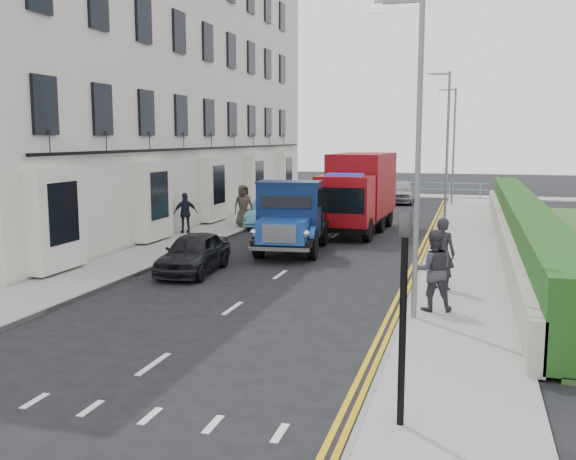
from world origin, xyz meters
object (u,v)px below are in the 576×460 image
object	(u,v)px
pedestrian_east_near	(442,253)
lamp_mid	(445,139)
red_lorry	(359,191)
lamp_near	(413,141)
bedford_lorry	(290,221)
parked_car_front	(194,253)
lamp_far	(452,139)

from	to	relation	value
pedestrian_east_near	lamp_mid	bearing A→B (deg)	-70.58
red_lorry	lamp_near	bearing A→B (deg)	-72.97
bedford_lorry	pedestrian_east_near	world-z (taller)	bedford_lorry
red_lorry	parked_car_front	distance (m)	10.46
bedford_lorry	red_lorry	distance (m)	6.20
lamp_mid	pedestrian_east_near	xyz separation A→B (m)	(0.57, -13.05, -2.93)
lamp_near	red_lorry	distance (m)	14.00
red_lorry	parked_car_front	world-z (taller)	red_lorry
lamp_far	bedford_lorry	xyz separation A→B (m)	(-4.83, -18.62, -2.83)
parked_car_front	bedford_lorry	bearing A→B (deg)	59.41
lamp_far	red_lorry	size ratio (longest dim) A/B	1.07
lamp_far	pedestrian_east_near	distance (m)	23.24
parked_car_front	pedestrian_east_near	bearing A→B (deg)	-8.27
lamp_near	pedestrian_east_near	world-z (taller)	lamp_near
lamp_mid	pedestrian_east_near	world-z (taller)	lamp_mid
lamp_far	pedestrian_east_near	world-z (taller)	lamp_far
bedford_lorry	parked_car_front	distance (m)	4.34
lamp_near	parked_car_front	xyz separation A→B (m)	(-6.78, 3.54, -3.38)
bedford_lorry	parked_car_front	world-z (taller)	bedford_lorry
lamp_near	bedford_lorry	size ratio (longest dim) A/B	1.26
lamp_near	parked_car_front	bearing A→B (deg)	152.39
pedestrian_east_near	parked_car_front	bearing A→B (deg)	12.26
lamp_far	parked_car_front	xyz separation A→B (m)	(-6.78, -22.46, -3.38)
bedford_lorry	pedestrian_east_near	distance (m)	6.99
lamp_mid	red_lorry	xyz separation A→B (m)	(-3.44, -2.61, -2.19)
bedford_lorry	pedestrian_east_near	size ratio (longest dim) A/B	2.92
red_lorry	lamp_far	bearing A→B (deg)	77.37
lamp_mid	bedford_lorry	world-z (taller)	lamp_mid
lamp_near	bedford_lorry	distance (m)	9.26
lamp_mid	red_lorry	world-z (taller)	lamp_mid
lamp_mid	pedestrian_east_near	distance (m)	13.39
bedford_lorry	parked_car_front	bearing A→B (deg)	-123.13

